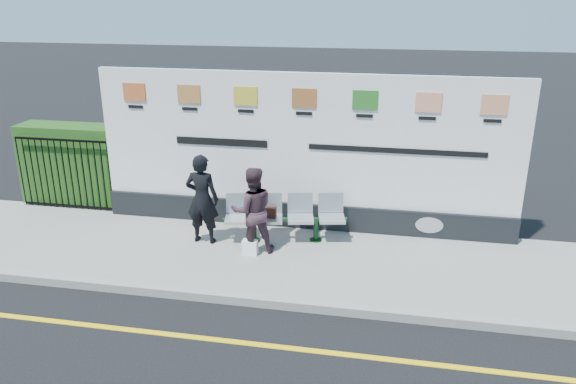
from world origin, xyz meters
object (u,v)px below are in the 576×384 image
object	(u,v)px
billboard	(304,163)
woman_left	(202,199)
woman_right	(253,210)
bench	(285,229)

from	to	relation	value
billboard	woman_left	bearing A→B (deg)	-148.00
woman_left	woman_right	xyz separation A→B (m)	(1.00, -0.24, -0.05)
woman_left	woman_right	world-z (taller)	woman_left
woman_left	bench	bearing A→B (deg)	-166.04
woman_left	billboard	bearing A→B (deg)	-145.78
billboard	woman_right	size ratio (longest dim) A/B	5.11
billboard	bench	distance (m)	1.32
bench	woman_right	size ratio (longest dim) A/B	1.40
billboard	woman_right	distance (m)	1.56
bench	woman_left	size ratio (longest dim) A/B	1.31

